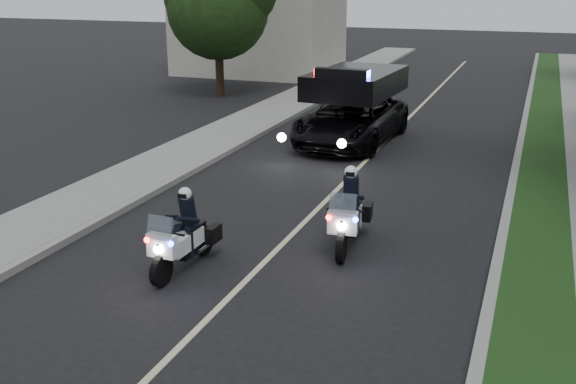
{
  "coord_description": "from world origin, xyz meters",
  "views": [
    {
      "loc": [
        4.48,
        -8.42,
        5.14
      ],
      "look_at": [
        -0.0,
        3.6,
        1.0
      ],
      "focal_mm": 42.16,
      "sensor_mm": 36.0,
      "label": 1
    }
  ],
  "objects": [
    {
      "name": "lane_marking",
      "position": [
        0.0,
        10.0,
        0.0
      ],
      "size": [
        0.12,
        50.0,
        0.01
      ],
      "primitive_type": "cube",
      "color": "#BFB78C",
      "rests_on": "ground"
    },
    {
      "name": "building_far",
      "position": [
        -10.0,
        26.0,
        3.5
      ],
      "size": [
        8.0,
        6.0,
        7.0
      ],
      "primitive_type": "cube",
      "color": "#A8A396",
      "rests_on": "ground"
    },
    {
      "name": "grass_verge",
      "position": [
        4.8,
        10.0,
        0.08
      ],
      "size": [
        1.2,
        60.0,
        0.16
      ],
      "primitive_type": "cube",
      "color": "#193814",
      "rests_on": "ground"
    },
    {
      "name": "cyclist",
      "position": [
        -2.32,
        16.69,
        0.0
      ],
      "size": [
        0.55,
        0.37,
        1.52
      ],
      "primitive_type": "imported",
      "rotation": [
        0.0,
        0.0,
        3.16
      ],
      "color": "black",
      "rests_on": "ground"
    },
    {
      "name": "curb_left",
      "position": [
        -4.1,
        10.0,
        0.07
      ],
      "size": [
        0.2,
        60.0,
        0.15
      ],
      "primitive_type": "cube",
      "color": "gray",
      "rests_on": "ground"
    },
    {
      "name": "police_moto_right",
      "position": [
        1.25,
        3.64,
        0.0
      ],
      "size": [
        0.89,
        1.97,
        1.62
      ],
      "primitive_type": null,
      "rotation": [
        0.0,
        0.0,
        0.12
      ],
      "color": "silver",
      "rests_on": "ground"
    },
    {
      "name": "tree_left_near",
      "position": [
        -8.76,
        18.47,
        0.0
      ],
      "size": [
        4.68,
        4.68,
        7.28
      ],
      "primitive_type": null,
      "rotation": [
        0.0,
        0.0,
        0.07
      ],
      "color": "#1C3913",
      "rests_on": "ground"
    },
    {
      "name": "bicycle",
      "position": [
        -2.32,
        16.69,
        0.0
      ],
      "size": [
        0.6,
        1.61,
        0.83
      ],
      "primitive_type": "imported",
      "rotation": [
        0.0,
        0.0,
        0.03
      ],
      "color": "black",
      "rests_on": "ground"
    },
    {
      "name": "police_suv",
      "position": [
        -1.0,
        12.04,
        0.0
      ],
      "size": [
        2.85,
        5.6,
        2.65
      ],
      "primitive_type": "imported",
      "rotation": [
        0.0,
        0.0,
        -0.06
      ],
      "color": "black",
      "rests_on": "ground"
    },
    {
      "name": "sidewalk_left",
      "position": [
        -5.2,
        10.0,
        0.08
      ],
      "size": [
        2.0,
        60.0,
        0.16
      ],
      "primitive_type": "cube",
      "color": "gray",
      "rests_on": "ground"
    },
    {
      "name": "curb_right",
      "position": [
        4.1,
        10.0,
        0.07
      ],
      "size": [
        0.2,
        60.0,
        0.15
      ],
      "primitive_type": "cube",
      "color": "gray",
      "rests_on": "ground"
    },
    {
      "name": "ground",
      "position": [
        0.0,
        0.0,
        0.0
      ],
      "size": [
        120.0,
        120.0,
        0.0
      ],
      "primitive_type": "plane",
      "color": "black",
      "rests_on": "ground"
    },
    {
      "name": "police_moto_left",
      "position": [
        -1.25,
        1.55,
        0.0
      ],
      "size": [
        0.69,
        1.82,
        1.53
      ],
      "primitive_type": null,
      "rotation": [
        0.0,
        0.0,
        -0.03
      ],
      "color": "white",
      "rests_on": "ground"
    }
  ]
}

